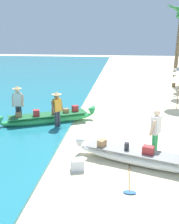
# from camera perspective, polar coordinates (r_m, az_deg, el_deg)

# --- Properties ---
(ground_plane) EXTENTS (80.00, 80.00, 0.00)m
(ground_plane) POSITION_cam_1_polar(r_m,az_deg,el_deg) (10.11, 9.53, -8.40)
(ground_plane) COLOR beige
(boat_white_foreground) EXTENTS (4.66, 2.06, 0.73)m
(boat_white_foreground) POSITION_cam_1_polar(r_m,az_deg,el_deg) (9.19, 10.75, -9.35)
(boat_white_foreground) COLOR white
(boat_white_foreground) RESTS_ON ground
(boat_green_midground) EXTENTS (4.37, 2.67, 0.78)m
(boat_green_midground) POSITION_cam_1_polar(r_m,az_deg,el_deg) (13.01, -8.62, -1.28)
(boat_green_midground) COLOR #38B760
(boat_green_midground) RESTS_ON ground
(person_vendor_hatted) EXTENTS (0.51, 0.54, 1.70)m
(person_vendor_hatted) POSITION_cam_1_polar(r_m,az_deg,el_deg) (12.14, -6.80, 0.96)
(person_vendor_hatted) COLOR #333842
(person_vendor_hatted) RESTS_ON ground
(person_tourist_customer) EXTENTS (0.47, 0.57, 1.77)m
(person_tourist_customer) POSITION_cam_1_polar(r_m,az_deg,el_deg) (9.44, 13.65, -3.90)
(person_tourist_customer) COLOR green
(person_tourist_customer) RESTS_ON ground
(person_vendor_assistant) EXTENTS (0.57, 0.44, 1.85)m
(person_vendor_assistant) POSITION_cam_1_polar(r_m,az_deg,el_deg) (12.95, -14.73, 1.95)
(person_vendor_assistant) COLOR #333842
(person_vendor_assistant) RESTS_ON ground
(cooler_box) EXTENTS (0.49, 0.44, 0.36)m
(cooler_box) POSITION_cam_1_polar(r_m,az_deg,el_deg) (8.78, -2.55, -10.92)
(cooler_box) COLOR silver
(cooler_box) RESTS_ON ground
(paddle) EXTENTS (0.36, 1.76, 0.05)m
(paddle) POSITION_cam_1_polar(r_m,az_deg,el_deg) (8.26, 8.36, -14.21)
(paddle) COLOR #8E6B47
(paddle) RESTS_ON ground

